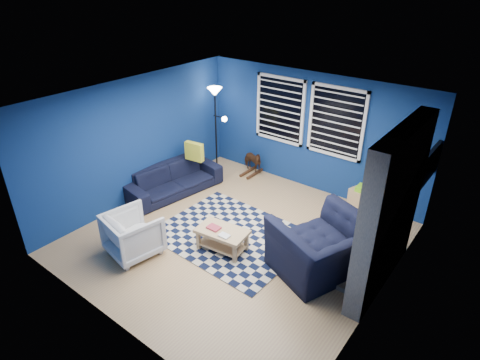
{
  "coord_description": "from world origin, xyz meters",
  "views": [
    {
      "loc": [
        3.6,
        -4.57,
        4.25
      ],
      "look_at": [
        -0.15,
        0.3,
        1.01
      ],
      "focal_mm": 30.0,
      "sensor_mm": 36.0,
      "label": 1
    }
  ],
  "objects_px": {
    "coffee_table": "(222,236)",
    "floor_lamp": "(216,103)",
    "rocking_horse": "(252,161)",
    "cabinet": "(364,201)",
    "armchair_bent": "(133,234)",
    "sofa": "(173,179)",
    "armchair_big": "(322,247)",
    "tv": "(429,166)"
  },
  "relations": [
    {
      "from": "rocking_horse",
      "to": "floor_lamp",
      "type": "height_order",
      "value": "floor_lamp"
    },
    {
      "from": "rocking_horse",
      "to": "floor_lamp",
      "type": "relative_size",
      "value": 0.32
    },
    {
      "from": "armchair_bent",
      "to": "armchair_big",
      "type": "bearing_deg",
      "value": -140.28
    },
    {
      "from": "armchair_big",
      "to": "armchair_bent",
      "type": "xyz_separation_m",
      "value": [
        -2.69,
        -1.48,
        -0.09
      ]
    },
    {
      "from": "armchair_big",
      "to": "armchair_bent",
      "type": "relative_size",
      "value": 1.72
    },
    {
      "from": "armchair_big",
      "to": "armchair_bent",
      "type": "bearing_deg",
      "value": -38.82
    },
    {
      "from": "sofa",
      "to": "floor_lamp",
      "type": "relative_size",
      "value": 1.07
    },
    {
      "from": "sofa",
      "to": "cabinet",
      "type": "height_order",
      "value": "sofa"
    },
    {
      "from": "rocking_horse",
      "to": "armchair_bent",
      "type": "bearing_deg",
      "value": -166.43
    },
    {
      "from": "rocking_horse",
      "to": "cabinet",
      "type": "height_order",
      "value": "rocking_horse"
    },
    {
      "from": "sofa",
      "to": "armchair_bent",
      "type": "distance_m",
      "value": 2.1
    },
    {
      "from": "armchair_big",
      "to": "cabinet",
      "type": "relative_size",
      "value": 2.28
    },
    {
      "from": "tv",
      "to": "coffee_table",
      "type": "bearing_deg",
      "value": -135.49
    },
    {
      "from": "rocking_horse",
      "to": "cabinet",
      "type": "bearing_deg",
      "value": -78.88
    },
    {
      "from": "coffee_table",
      "to": "floor_lamp",
      "type": "distance_m",
      "value": 3.45
    },
    {
      "from": "coffee_table",
      "to": "cabinet",
      "type": "xyz_separation_m",
      "value": [
        1.4,
        2.65,
        -0.06
      ]
    },
    {
      "from": "armchair_bent",
      "to": "floor_lamp",
      "type": "height_order",
      "value": "floor_lamp"
    },
    {
      "from": "sofa",
      "to": "armchair_big",
      "type": "bearing_deg",
      "value": -86.24
    },
    {
      "from": "rocking_horse",
      "to": "cabinet",
      "type": "relative_size",
      "value": 1.01
    },
    {
      "from": "tv",
      "to": "floor_lamp",
      "type": "relative_size",
      "value": 0.51
    },
    {
      "from": "armchair_bent",
      "to": "cabinet",
      "type": "relative_size",
      "value": 1.33
    },
    {
      "from": "armchair_bent",
      "to": "rocking_horse",
      "type": "height_order",
      "value": "armchair_bent"
    },
    {
      "from": "rocking_horse",
      "to": "coffee_table",
      "type": "relative_size",
      "value": 0.69
    },
    {
      "from": "sofa",
      "to": "floor_lamp",
      "type": "height_order",
      "value": "floor_lamp"
    },
    {
      "from": "tv",
      "to": "armchair_big",
      "type": "distance_m",
      "value": 2.26
    },
    {
      "from": "armchair_bent",
      "to": "cabinet",
      "type": "bearing_deg",
      "value": -114.25
    },
    {
      "from": "tv",
      "to": "armchair_big",
      "type": "xyz_separation_m",
      "value": [
        -0.87,
        -1.86,
        -0.94
      ]
    },
    {
      "from": "tv",
      "to": "rocking_horse",
      "type": "relative_size",
      "value": 1.61
    },
    {
      "from": "armchair_bent",
      "to": "coffee_table",
      "type": "relative_size",
      "value": 0.91
    },
    {
      "from": "cabinet",
      "to": "coffee_table",
      "type": "bearing_deg",
      "value": -98.9
    },
    {
      "from": "cabinet",
      "to": "sofa",
      "type": "bearing_deg",
      "value": -134.68
    },
    {
      "from": "sofa",
      "to": "armchair_big",
      "type": "relative_size",
      "value": 1.48
    },
    {
      "from": "armchair_big",
      "to": "rocking_horse",
      "type": "xyz_separation_m",
      "value": [
        -2.87,
        2.09,
        -0.13
      ]
    },
    {
      "from": "sofa",
      "to": "tv",
      "type": "bearing_deg",
      "value": -62.4
    },
    {
      "from": "sofa",
      "to": "cabinet",
      "type": "xyz_separation_m",
      "value": [
        3.5,
        1.74,
        -0.07
      ]
    },
    {
      "from": "armchair_big",
      "to": "armchair_bent",
      "type": "height_order",
      "value": "armchair_big"
    },
    {
      "from": "armchair_bent",
      "to": "rocking_horse",
      "type": "bearing_deg",
      "value": -76.34
    },
    {
      "from": "sofa",
      "to": "coffee_table",
      "type": "xyz_separation_m",
      "value": [
        2.11,
        -0.91,
        -0.01
      ]
    },
    {
      "from": "armchair_big",
      "to": "coffee_table",
      "type": "bearing_deg",
      "value": -48.63
    },
    {
      "from": "tv",
      "to": "sofa",
      "type": "relative_size",
      "value": 0.48
    },
    {
      "from": "sofa",
      "to": "armchair_big",
      "type": "distance_m",
      "value": 3.69
    },
    {
      "from": "armchair_big",
      "to": "cabinet",
      "type": "bearing_deg",
      "value": -153.14
    }
  ]
}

